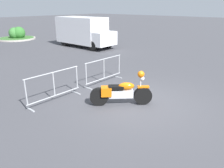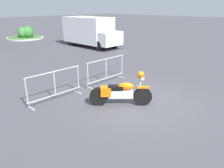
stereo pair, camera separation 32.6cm
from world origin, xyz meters
TOP-DOWN VIEW (x-y plane):
  - ground_plane at (0.00, 0.00)m, footprint 120.00×120.00m
  - motorcycle at (-0.51, 0.36)m, footprint 1.57×1.63m
  - crowd_barrier_near at (-1.79, 2.31)m, footprint 2.15×0.47m
  - crowd_barrier_far at (0.76, 2.31)m, footprint 2.15×0.47m
  - delivery_van at (6.19, 9.47)m, footprint 2.02×5.01m
  - planter_island at (4.61, 17.52)m, footprint 3.55×3.55m

SIDE VIEW (x-z plane):
  - ground_plane at x=0.00m, z-range 0.00..0.00m
  - planter_island at x=4.61m, z-range -0.17..1.05m
  - motorcycle at x=-0.51m, z-range -0.14..1.04m
  - crowd_barrier_near at x=-1.79m, z-range 0.02..1.09m
  - crowd_barrier_far at x=0.76m, z-range 0.02..1.09m
  - delivery_van at x=6.19m, z-range 0.09..2.40m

